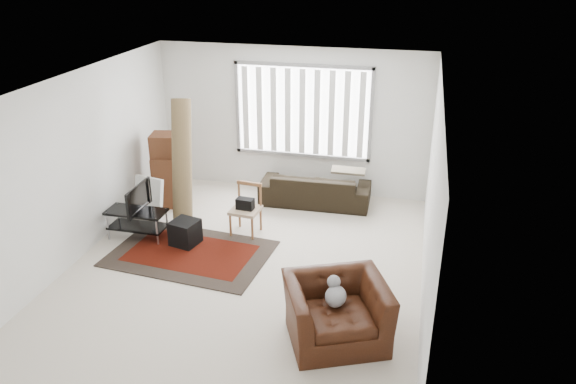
% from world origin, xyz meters
% --- Properties ---
extents(room, '(6.00, 6.02, 2.71)m').
position_xyz_m(room, '(0.03, 0.51, 1.76)').
color(room, beige).
rests_on(room, ground).
extents(persian_rug, '(2.47, 1.77, 0.02)m').
position_xyz_m(persian_rug, '(-0.93, 0.20, 0.01)').
color(persian_rug, black).
rests_on(persian_rug, ground).
extents(tv_stand, '(0.94, 0.42, 0.47)m').
position_xyz_m(tv_stand, '(-1.95, 0.51, 0.34)').
color(tv_stand, black).
rests_on(tv_stand, ground).
extents(tv, '(0.10, 0.76, 0.44)m').
position_xyz_m(tv, '(-1.95, 0.51, 0.69)').
color(tv, black).
rests_on(tv, tv_stand).
extents(subwoofer, '(0.47, 0.47, 0.39)m').
position_xyz_m(subwoofer, '(-1.12, 0.46, 0.21)').
color(subwoofer, black).
rests_on(subwoofer, persian_rug).
extents(moving_boxes, '(0.62, 0.58, 1.32)m').
position_xyz_m(moving_boxes, '(-1.99, 1.80, 0.61)').
color(moving_boxes, '#58311B').
rests_on(moving_boxes, ground).
extents(white_flatpack, '(0.58, 0.34, 0.70)m').
position_xyz_m(white_flatpack, '(-2.12, 1.27, 0.35)').
color(white_flatpack, silver).
rests_on(white_flatpack, ground).
extents(rolled_rug, '(0.51, 0.97, 2.11)m').
position_xyz_m(rolled_rug, '(-1.39, 1.14, 1.06)').
color(rolled_rug, brown).
rests_on(rolled_rug, ground).
extents(sofa, '(1.98, 0.90, 0.75)m').
position_xyz_m(sofa, '(0.56, 2.45, 0.38)').
color(sofa, black).
rests_on(sofa, ground).
extents(side_chair, '(0.48, 0.48, 0.83)m').
position_xyz_m(side_chair, '(-0.31, 1.06, 0.46)').
color(side_chair, '#A08668').
rests_on(side_chair, ground).
extents(armchair, '(1.46, 1.38, 0.85)m').
position_xyz_m(armchair, '(1.52, -1.25, 0.43)').
color(armchair, '#38180B').
rests_on(armchair, ground).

